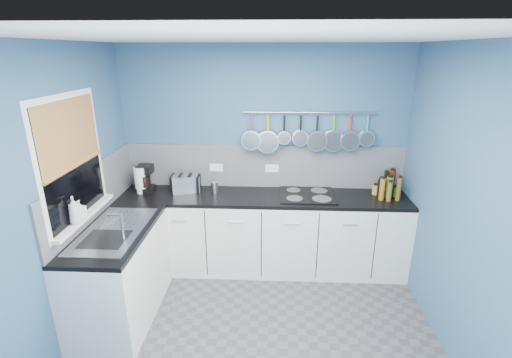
# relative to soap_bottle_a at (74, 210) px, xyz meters

# --- Properties ---
(floor) EXTENTS (3.20, 3.00, 0.02)m
(floor) POSITION_rel_soap_bottle_a_xyz_m (1.53, -0.12, -1.18)
(floor) COLOR #47474C
(floor) RESTS_ON ground
(ceiling) EXTENTS (3.20, 3.00, 0.02)m
(ceiling) POSITION_rel_soap_bottle_a_xyz_m (1.53, -0.12, 1.34)
(ceiling) COLOR white
(ceiling) RESTS_ON ground
(wall_back) EXTENTS (3.20, 0.02, 2.50)m
(wall_back) POSITION_rel_soap_bottle_a_xyz_m (1.53, 1.39, 0.08)
(wall_back) COLOR #325779
(wall_back) RESTS_ON ground
(wall_left) EXTENTS (0.02, 3.00, 2.50)m
(wall_left) POSITION_rel_soap_bottle_a_xyz_m (-0.08, -0.12, 0.08)
(wall_left) COLOR #325779
(wall_left) RESTS_ON ground
(wall_right) EXTENTS (0.02, 3.00, 2.50)m
(wall_right) POSITION_rel_soap_bottle_a_xyz_m (3.14, -0.12, 0.08)
(wall_right) COLOR #325779
(wall_right) RESTS_ON ground
(backsplash_back) EXTENTS (3.20, 0.02, 0.50)m
(backsplash_back) POSITION_rel_soap_bottle_a_xyz_m (1.53, 1.37, -0.02)
(backsplash_back) COLOR gray
(backsplash_back) RESTS_ON wall_back
(backsplash_left) EXTENTS (0.02, 1.80, 0.50)m
(backsplash_left) POSITION_rel_soap_bottle_a_xyz_m (-0.06, 0.48, -0.02)
(backsplash_left) COLOR gray
(backsplash_left) RESTS_ON wall_left
(cabinet_run_back) EXTENTS (3.20, 0.60, 0.86)m
(cabinet_run_back) POSITION_rel_soap_bottle_a_xyz_m (1.53, 1.08, -0.74)
(cabinet_run_back) COLOR white
(cabinet_run_back) RESTS_ON ground
(worktop_back) EXTENTS (3.20, 0.60, 0.04)m
(worktop_back) POSITION_rel_soap_bottle_a_xyz_m (1.53, 1.08, -0.29)
(worktop_back) COLOR black
(worktop_back) RESTS_ON cabinet_run_back
(cabinet_run_left) EXTENTS (0.60, 1.20, 0.86)m
(cabinet_run_left) POSITION_rel_soap_bottle_a_xyz_m (0.23, 0.18, -0.74)
(cabinet_run_left) COLOR white
(cabinet_run_left) RESTS_ON ground
(worktop_left) EXTENTS (0.60, 1.20, 0.04)m
(worktop_left) POSITION_rel_soap_bottle_a_xyz_m (0.23, 0.18, -0.29)
(worktop_left) COLOR black
(worktop_left) RESTS_ON cabinet_run_left
(window_frame) EXTENTS (0.01, 1.00, 1.10)m
(window_frame) POSITION_rel_soap_bottle_a_xyz_m (-0.05, 0.18, 0.38)
(window_frame) COLOR white
(window_frame) RESTS_ON wall_left
(window_glass) EXTENTS (0.01, 0.90, 1.00)m
(window_glass) POSITION_rel_soap_bottle_a_xyz_m (-0.04, 0.18, 0.38)
(window_glass) COLOR black
(window_glass) RESTS_ON wall_left
(bamboo_blind) EXTENTS (0.01, 0.90, 0.55)m
(bamboo_blind) POSITION_rel_soap_bottle_a_xyz_m (-0.03, 0.18, 0.61)
(bamboo_blind) COLOR #9C6942
(bamboo_blind) RESTS_ON wall_left
(window_sill) EXTENTS (0.10, 0.98, 0.03)m
(window_sill) POSITION_rel_soap_bottle_a_xyz_m (-0.02, 0.18, -0.13)
(window_sill) COLOR white
(window_sill) RESTS_ON wall_left
(sink_unit) EXTENTS (0.50, 0.95, 0.01)m
(sink_unit) POSITION_rel_soap_bottle_a_xyz_m (0.23, 0.18, -0.27)
(sink_unit) COLOR silver
(sink_unit) RESTS_ON worktop_left
(mixer_tap) EXTENTS (0.12, 0.08, 0.26)m
(mixer_tap) POSITION_rel_soap_bottle_a_xyz_m (0.39, -0.00, -0.14)
(mixer_tap) COLOR silver
(mixer_tap) RESTS_ON worktop_left
(socket_left) EXTENTS (0.15, 0.01, 0.09)m
(socket_left) POSITION_rel_soap_bottle_a_xyz_m (0.98, 1.35, -0.04)
(socket_left) COLOR white
(socket_left) RESTS_ON backsplash_back
(socket_right) EXTENTS (0.15, 0.01, 0.09)m
(socket_right) POSITION_rel_soap_bottle_a_xyz_m (1.63, 1.35, -0.04)
(socket_right) COLOR white
(socket_right) RESTS_ON backsplash_back
(pot_rail) EXTENTS (1.45, 0.02, 0.02)m
(pot_rail) POSITION_rel_soap_bottle_a_xyz_m (2.03, 1.33, 0.61)
(pot_rail) COLOR silver
(pot_rail) RESTS_ON wall_back
(soap_bottle_a) EXTENTS (0.12, 0.12, 0.24)m
(soap_bottle_a) POSITION_rel_soap_bottle_a_xyz_m (0.00, 0.00, 0.00)
(soap_bottle_a) COLOR white
(soap_bottle_a) RESTS_ON window_sill
(soap_bottle_b) EXTENTS (0.09, 0.10, 0.17)m
(soap_bottle_b) POSITION_rel_soap_bottle_a_xyz_m (0.00, 0.08, -0.03)
(soap_bottle_b) COLOR white
(soap_bottle_b) RESTS_ON window_sill
(paper_towel) EXTENTS (0.15, 0.15, 0.30)m
(paper_towel) POSITION_rel_soap_bottle_a_xyz_m (0.16, 1.11, -0.12)
(paper_towel) COLOR white
(paper_towel) RESTS_ON worktop_back
(coffee_maker) EXTENTS (0.18, 0.20, 0.31)m
(coffee_maker) POSITION_rel_soap_bottle_a_xyz_m (0.20, 1.14, -0.12)
(coffee_maker) COLOR black
(coffee_maker) RESTS_ON worktop_back
(toaster) EXTENTS (0.34, 0.25, 0.19)m
(toaster) POSITION_rel_soap_bottle_a_xyz_m (0.66, 1.16, -0.17)
(toaster) COLOR silver
(toaster) RESTS_ON worktop_back
(canister) EXTENTS (0.10, 0.10, 0.12)m
(canister) POSITION_rel_soap_bottle_a_xyz_m (0.98, 1.17, -0.21)
(canister) COLOR silver
(canister) RESTS_ON worktop_back
(hob) EXTENTS (0.60, 0.53, 0.01)m
(hob) POSITION_rel_soap_bottle_a_xyz_m (2.03, 1.11, -0.26)
(hob) COLOR black
(hob) RESTS_ON worktop_back
(pan_0) EXTENTS (0.22, 0.10, 0.41)m
(pan_0) POSITION_rel_soap_bottle_a_xyz_m (1.40, 1.32, 0.40)
(pan_0) COLOR silver
(pan_0) RESTS_ON pot_rail
(pan_1) EXTENTS (0.26, 0.09, 0.45)m
(pan_1) POSITION_rel_soap_bottle_a_xyz_m (1.58, 1.32, 0.39)
(pan_1) COLOR silver
(pan_1) RESTS_ON pot_rail
(pan_2) EXTENTS (0.15, 0.10, 0.34)m
(pan_2) POSITION_rel_soap_bottle_a_xyz_m (1.76, 1.32, 0.44)
(pan_2) COLOR silver
(pan_2) RESTS_ON pot_rail
(pan_3) EXTENTS (0.18, 0.07, 0.37)m
(pan_3) POSITION_rel_soap_bottle_a_xyz_m (1.94, 1.32, 0.43)
(pan_3) COLOR silver
(pan_3) RESTS_ON pot_rail
(pan_4) EXTENTS (0.23, 0.08, 0.42)m
(pan_4) POSITION_rel_soap_bottle_a_xyz_m (2.12, 1.32, 0.40)
(pan_4) COLOR silver
(pan_4) RESTS_ON pot_rail
(pan_5) EXTENTS (0.24, 0.06, 0.43)m
(pan_5) POSITION_rel_soap_bottle_a_xyz_m (2.30, 1.32, 0.40)
(pan_5) COLOR silver
(pan_5) RESTS_ON pot_rail
(pan_6) EXTENTS (0.22, 0.08, 0.41)m
(pan_6) POSITION_rel_soap_bottle_a_xyz_m (2.48, 1.32, 0.41)
(pan_6) COLOR silver
(pan_6) RESTS_ON pot_rail
(pan_7) EXTENTS (0.17, 0.07, 0.36)m
(pan_7) POSITION_rel_soap_bottle_a_xyz_m (2.67, 1.32, 0.43)
(pan_7) COLOR silver
(pan_7) RESTS_ON pot_rail
(condiment_0) EXTENTS (0.07, 0.07, 0.27)m
(condiment_0) POSITION_rel_soap_bottle_a_xyz_m (2.97, 1.22, -0.13)
(condiment_0) COLOR #4C190C
(condiment_0) RESTS_ON worktop_back
(condiment_1) EXTENTS (0.05, 0.05, 0.25)m
(condiment_1) POSITION_rel_soap_bottle_a_xyz_m (2.90, 1.21, -0.14)
(condiment_1) COLOR black
(condiment_1) RESTS_ON worktop_back
(condiment_2) EXTENTS (0.07, 0.07, 0.11)m
(condiment_2) POSITION_rel_soap_bottle_a_xyz_m (2.79, 1.18, -0.22)
(condiment_2) COLOR olive
(condiment_2) RESTS_ON worktop_back
(condiment_3) EXTENTS (0.06, 0.06, 0.11)m
(condiment_3) POSITION_rel_soap_bottle_a_xyz_m (2.98, 1.12, -0.21)
(condiment_3) COLOR #265919
(condiment_3) RESTS_ON worktop_back
(condiment_4) EXTENTS (0.07, 0.07, 0.24)m
(condiment_4) POSITION_rel_soap_bottle_a_xyz_m (2.90, 1.08, -0.15)
(condiment_4) COLOR #3F721E
(condiment_4) RESTS_ON worktop_back
(condiment_5) EXTENTS (0.07, 0.07, 0.21)m
(condiment_5) POSITION_rel_soap_bottle_a_xyz_m (2.81, 1.09, -0.16)
(condiment_5) COLOR black
(condiment_5) RESTS_ON worktop_back
(condiment_6) EXTENTS (0.05, 0.05, 0.26)m
(condiment_6) POSITION_rel_soap_bottle_a_xyz_m (2.98, 1.01, -0.14)
(condiment_6) COLOR brown
(condiment_6) RESTS_ON worktop_back
(condiment_7) EXTENTS (0.05, 0.05, 0.21)m
(condiment_7) POSITION_rel_soap_bottle_a_xyz_m (2.88, 0.99, -0.16)
(condiment_7) COLOR brown
(condiment_7) RESTS_ON worktop_back
(condiment_8) EXTENTS (0.06, 0.06, 0.24)m
(condiment_8) POSITION_rel_soap_bottle_a_xyz_m (2.81, 1.02, -0.15)
(condiment_8) COLOR #8C5914
(condiment_8) RESTS_ON worktop_back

